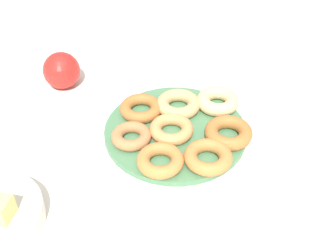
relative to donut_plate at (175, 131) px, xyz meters
name	(u,v)px	position (x,y,z in m)	size (l,w,h in m)	color
ground_plane	(175,134)	(0.00, 0.00, -0.01)	(2.40, 2.40, 0.00)	white
donut_plate	(175,131)	(0.00, 0.00, 0.00)	(0.28, 0.28, 0.01)	#4C7F56
donut_0	(178,104)	(0.02, -0.06, 0.02)	(0.09, 0.09, 0.03)	tan
donut_1	(208,157)	(-0.09, 0.05, 0.02)	(0.09, 0.09, 0.02)	#BC7A3D
donut_2	(228,133)	(-0.10, -0.03, 0.02)	(0.09, 0.09, 0.03)	#AD6B33
donut_3	(131,136)	(0.06, 0.07, 0.02)	(0.08, 0.08, 0.02)	#B27547
donut_4	(173,130)	(0.00, 0.02, 0.02)	(0.09, 0.09, 0.02)	tan
donut_5	(218,101)	(-0.04, -0.11, 0.02)	(0.09, 0.09, 0.03)	#EABC84
donut_6	(160,160)	(-0.02, 0.10, 0.02)	(0.09, 0.09, 0.02)	#BC7A3D
donut_7	(141,108)	(0.09, -0.01, 0.02)	(0.09, 0.09, 0.02)	#AD6B33
apple	(62,71)	(0.30, -0.02, 0.03)	(0.08, 0.08, 0.08)	red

